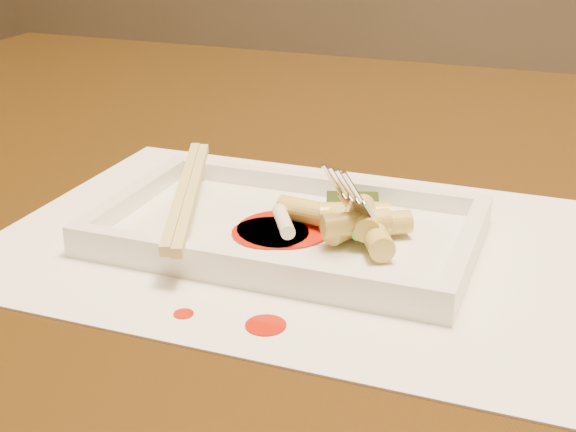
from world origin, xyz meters
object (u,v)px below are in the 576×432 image
(table, at_px, (359,270))
(chopstick_a, at_px, (183,191))
(plate_base, at_px, (288,234))
(fork, at_px, (397,131))
(placemat, at_px, (288,240))

(table, relative_size, chopstick_a, 6.81)
(plate_base, relative_size, fork, 1.86)
(chopstick_a, bearing_deg, placemat, 0.00)
(table, relative_size, placemat, 3.50)
(table, height_order, placemat, placemat)
(table, relative_size, plate_base, 5.38)
(table, xyz_separation_m, placemat, (-0.01, -0.17, 0.10))
(table, distance_m, chopstick_a, 0.23)
(plate_base, xyz_separation_m, chopstick_a, (-0.08, 0.00, 0.02))
(placemat, xyz_separation_m, fork, (0.07, 0.02, 0.08))
(table, distance_m, placemat, 0.20)
(plate_base, relative_size, chopstick_a, 1.26)
(placemat, distance_m, plate_base, 0.00)
(placemat, bearing_deg, table, 87.43)
(plate_base, distance_m, fork, 0.11)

